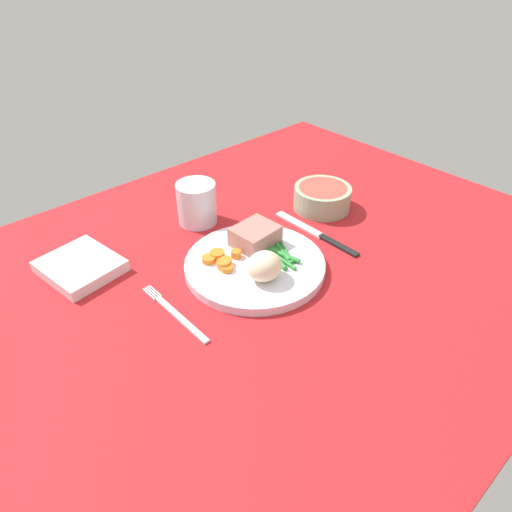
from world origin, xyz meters
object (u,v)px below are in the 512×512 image
at_px(fork, 175,313).
at_px(salad_bowl, 322,196).
at_px(dinner_plate, 256,264).
at_px(knife, 317,234).
at_px(meat_portion, 255,236).
at_px(napkin, 80,266).
at_px(water_glass, 197,206).

xyz_separation_m(fork, salad_bowl, (0.42, 0.06, 0.03)).
height_order(fork, salad_bowl, salad_bowl).
bearing_deg(dinner_plate, knife, -1.03).
distance_m(meat_portion, knife, 0.14).
xyz_separation_m(knife, salad_bowl, (0.09, 0.06, 0.03)).
distance_m(knife, napkin, 0.44).
height_order(meat_portion, salad_bowl, meat_portion).
relative_size(dinner_plate, meat_portion, 3.20).
xyz_separation_m(meat_portion, water_glass, (-0.01, 0.16, 0.00)).
bearing_deg(meat_portion, dinner_plate, -130.60).
bearing_deg(knife, meat_portion, 161.75).
xyz_separation_m(dinner_plate, fork, (-0.17, -0.00, -0.01)).
height_order(water_glass, salad_bowl, water_glass).
height_order(fork, water_glass, water_glass).
distance_m(dinner_plate, knife, 0.16).
bearing_deg(meat_portion, napkin, 148.78).
distance_m(meat_portion, salad_bowl, 0.21).
distance_m(meat_portion, water_glass, 0.16).
bearing_deg(dinner_plate, salad_bowl, 14.20).
bearing_deg(napkin, meat_portion, -31.22).
relative_size(dinner_plate, knife, 1.20).
bearing_deg(salad_bowl, meat_portion, -173.73).
bearing_deg(water_glass, napkin, 179.00).
bearing_deg(napkin, knife, -27.33).
bearing_deg(fork, knife, -4.15).
height_order(fork, napkin, napkin).
relative_size(dinner_plate, fork, 1.48).
bearing_deg(water_glass, dinner_plate, -95.34).
relative_size(knife, salad_bowl, 1.73).
relative_size(meat_portion, salad_bowl, 0.64).
xyz_separation_m(dinner_plate, knife, (0.16, -0.00, -0.01)).
height_order(meat_portion, water_glass, water_glass).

